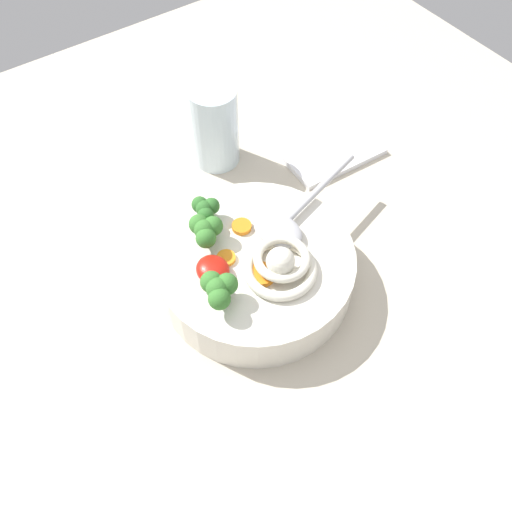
{
  "coord_description": "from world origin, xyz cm",
  "views": [
    {
      "loc": [
        -27.78,
        21.18,
        58.02
      ],
      "look_at": [
        1.37,
        0.91,
        8.5
      ],
      "focal_mm": 38.89,
      "sensor_mm": 36.0,
      "label": 1
    }
  ],
  "objects_px": {
    "noodle_pile": "(282,264)",
    "folded_napkin": "(323,143)",
    "drinking_glass": "(215,126)",
    "soup_spoon": "(285,223)",
    "soup_bowl": "(256,269)"
  },
  "relations": [
    {
      "from": "folded_napkin",
      "to": "noodle_pile",
      "type": "bearing_deg",
      "value": 130.11
    },
    {
      "from": "drinking_glass",
      "to": "folded_napkin",
      "type": "relative_size",
      "value": 0.86
    },
    {
      "from": "soup_bowl",
      "to": "noodle_pile",
      "type": "xyz_separation_m",
      "value": [
        -0.03,
        -0.01,
        0.04
      ]
    },
    {
      "from": "drinking_glass",
      "to": "noodle_pile",
      "type": "bearing_deg",
      "value": 165.35
    },
    {
      "from": "noodle_pile",
      "to": "drinking_glass",
      "type": "distance_m",
      "value": 0.24
    },
    {
      "from": "noodle_pile",
      "to": "folded_napkin",
      "type": "relative_size",
      "value": 0.66
    },
    {
      "from": "folded_napkin",
      "to": "soup_spoon",
      "type": "bearing_deg",
      "value": 127.2
    },
    {
      "from": "soup_bowl",
      "to": "soup_spoon",
      "type": "bearing_deg",
      "value": -73.88
    },
    {
      "from": "soup_bowl",
      "to": "drinking_glass",
      "type": "height_order",
      "value": "drinking_glass"
    },
    {
      "from": "noodle_pile",
      "to": "folded_napkin",
      "type": "height_order",
      "value": "noodle_pile"
    },
    {
      "from": "noodle_pile",
      "to": "drinking_glass",
      "type": "height_order",
      "value": "drinking_glass"
    },
    {
      "from": "soup_bowl",
      "to": "noodle_pile",
      "type": "height_order",
      "value": "noodle_pile"
    },
    {
      "from": "soup_bowl",
      "to": "drinking_glass",
      "type": "bearing_deg",
      "value": -20.02
    },
    {
      "from": "soup_spoon",
      "to": "drinking_glass",
      "type": "xyz_separation_m",
      "value": [
        0.18,
        -0.02,
        -0.0
      ]
    },
    {
      "from": "soup_spoon",
      "to": "drinking_glass",
      "type": "bearing_deg",
      "value": 67.1
    }
  ]
}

